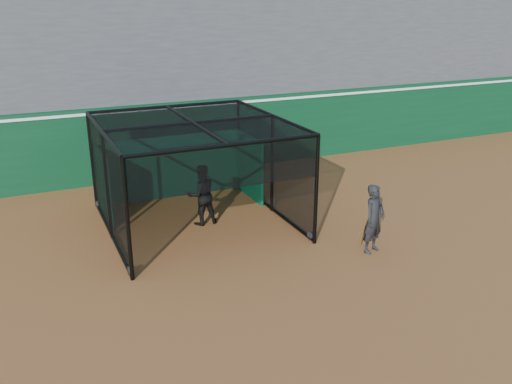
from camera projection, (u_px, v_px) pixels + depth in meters
name	position (u px, v px, depth m)	size (l,w,h in m)	color
ground	(273.00, 287.00, 11.42)	(120.00, 120.00, 0.00)	brown
outfield_wall	(163.00, 138.00, 18.29)	(50.00, 0.50, 2.50)	#0A391E
grandstand	(132.00, 34.00, 20.45)	(50.00, 7.85, 8.95)	#4C4C4F
batting_cage	(195.00, 175.00, 14.23)	(4.62, 4.96, 2.76)	black
batter	(201.00, 195.00, 14.37)	(0.80, 0.63, 1.65)	black
on_deck_player	(374.00, 219.00, 12.76)	(0.72, 0.60, 1.68)	black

